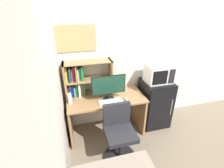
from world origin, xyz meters
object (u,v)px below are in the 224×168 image
desk_chair (119,136)px  computer_mouse (126,99)px  hutch_bookshelf (81,79)px  water_bottle (70,98)px  keyboard (111,102)px  monitor (109,86)px  microwave (159,74)px  mini_fridge (155,103)px  wall_corkboard (71,38)px

desk_chair → computer_mouse: bearing=59.0°
hutch_bookshelf → desk_chair: size_ratio=0.89×
computer_mouse → water_bottle: 0.91m
keyboard → water_bottle: (-0.63, 0.13, 0.09)m
monitor → computer_mouse: monitor is taller
hutch_bookshelf → microwave: size_ratio=1.78×
mini_fridge → wall_corkboard: bearing=168.4°
hutch_bookshelf → monitor: hutch_bookshelf is taller
hutch_bookshelf → keyboard: 0.63m
water_bottle → mini_fridge: size_ratio=0.24×
computer_mouse → wall_corkboard: bearing=147.3°
microwave → mini_fridge: bearing=-90.2°
mini_fridge → desk_chair: 1.09m
water_bottle → wall_corkboard: 0.93m
monitor → desk_chair: size_ratio=0.62×
monitor → wall_corkboard: size_ratio=0.71×
hutch_bookshelf → mini_fridge: hutch_bookshelf is taller
keyboard → desk_chair: bearing=-86.8°
monitor → mini_fridge: 1.09m
hutch_bookshelf → mini_fridge: bearing=-7.8°
computer_mouse → mini_fridge: size_ratio=0.11×
hutch_bookshelf → water_bottle: (-0.22, -0.25, -0.20)m
desk_chair → wall_corkboard: 1.66m
keyboard → computer_mouse: 0.26m
mini_fridge → desk_chair: size_ratio=1.03×
monitor → keyboard: (0.01, -0.09, -0.23)m
keyboard → wall_corkboard: (-0.50, 0.49, 0.93)m
water_bottle → desk_chair: 0.95m
desk_chair → wall_corkboard: bearing=120.5°
microwave → desk_chair: 1.28m
mini_fridge → keyboard: bearing=-167.9°
keyboard → desk_chair: desk_chair is taller
monitor → mini_fridge: size_ratio=0.61×
wall_corkboard → hutch_bookshelf: bearing=-50.1°
keyboard → computer_mouse: size_ratio=4.02×
microwave → water_bottle: bearing=-177.5°
keyboard → mini_fridge: 1.00m
mini_fridge → wall_corkboard: (-1.43, 0.30, 1.24)m
water_bottle → mini_fridge: bearing=2.4°
hutch_bookshelf → desk_chair: hutch_bookshelf is taller
mini_fridge → monitor: bearing=-173.6°
computer_mouse → mini_fridge: 0.76m
computer_mouse → wall_corkboard: 1.30m
monitor → microwave: (0.94, 0.11, 0.07)m
hutch_bookshelf → computer_mouse: size_ratio=8.27×
hutch_bookshelf → water_bottle: bearing=-130.8°
hutch_bookshelf → computer_mouse: 0.83m
monitor → computer_mouse: bearing=-18.7°
keyboard → computer_mouse: computer_mouse is taller
hutch_bookshelf → mini_fridge: 1.48m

